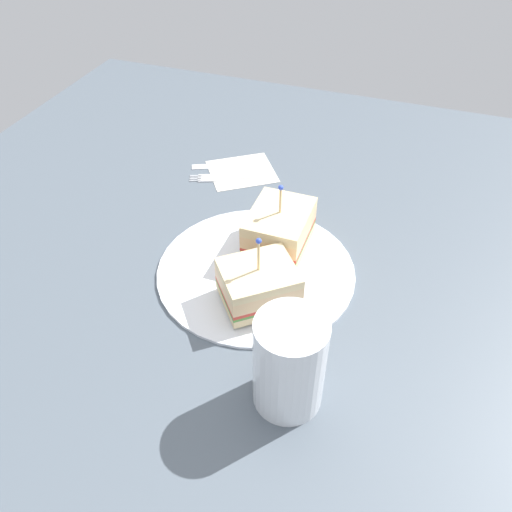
{
  "coord_description": "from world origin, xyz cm",
  "views": [
    {
      "loc": [
        17.47,
        -48.84,
        49.34
      ],
      "look_at": [
        0.0,
        0.0,
        2.85
      ],
      "focal_mm": 36.68,
      "sensor_mm": 36.0,
      "label": 1
    }
  ],
  "objects_px": {
    "drink_glass": "(289,368)",
    "knife": "(222,165)",
    "sandwich_half_front": "(279,229)",
    "plate": "(256,269)",
    "napkin": "(242,171)",
    "fork": "(219,177)",
    "sandwich_half_back": "(258,284)"
  },
  "relations": [
    {
      "from": "napkin",
      "to": "knife",
      "type": "relative_size",
      "value": 0.96
    },
    {
      "from": "napkin",
      "to": "fork",
      "type": "bearing_deg",
      "value": -131.73
    },
    {
      "from": "sandwich_half_back",
      "to": "drink_glass",
      "type": "distance_m",
      "value": 0.14
    },
    {
      "from": "sandwich_half_front",
      "to": "drink_glass",
      "type": "relative_size",
      "value": 0.87
    },
    {
      "from": "sandwich_half_front",
      "to": "knife",
      "type": "bearing_deg",
      "value": 132.19
    },
    {
      "from": "drink_glass",
      "to": "napkin",
      "type": "xyz_separation_m",
      "value": [
        -0.21,
        0.4,
        -0.05
      ]
    },
    {
      "from": "sandwich_half_front",
      "to": "napkin",
      "type": "xyz_separation_m",
      "value": [
        -0.12,
        0.17,
        -0.04
      ]
    },
    {
      "from": "sandwich_half_back",
      "to": "drink_glass",
      "type": "bearing_deg",
      "value": -57.77
    },
    {
      "from": "knife",
      "to": "plate",
      "type": "bearing_deg",
      "value": -57.78
    },
    {
      "from": "plate",
      "to": "napkin",
      "type": "xyz_separation_m",
      "value": [
        -0.11,
        0.23,
        -0.0
      ]
    },
    {
      "from": "drink_glass",
      "to": "plate",
      "type": "bearing_deg",
      "value": 119.43
    },
    {
      "from": "knife",
      "to": "fork",
      "type": "bearing_deg",
      "value": -75.22
    },
    {
      "from": "sandwich_half_front",
      "to": "sandwich_half_back",
      "type": "xyz_separation_m",
      "value": [
        0.01,
        -0.11,
        -0.0
      ]
    },
    {
      "from": "knife",
      "to": "sandwich_half_front",
      "type": "bearing_deg",
      "value": -47.81
    },
    {
      "from": "sandwich_half_front",
      "to": "knife",
      "type": "xyz_separation_m",
      "value": [
        -0.16,
        0.18,
        -0.04
      ]
    },
    {
      "from": "plate",
      "to": "sandwich_half_back",
      "type": "distance_m",
      "value": 0.07
    },
    {
      "from": "sandwich_half_back",
      "to": "knife",
      "type": "relative_size",
      "value": 1.05
    },
    {
      "from": "napkin",
      "to": "fork",
      "type": "height_order",
      "value": "fork"
    },
    {
      "from": "fork",
      "to": "napkin",
      "type": "bearing_deg",
      "value": 48.27
    },
    {
      "from": "sandwich_half_front",
      "to": "sandwich_half_back",
      "type": "distance_m",
      "value": 0.11
    },
    {
      "from": "sandwich_half_back",
      "to": "drink_glass",
      "type": "height_order",
      "value": "drink_glass"
    },
    {
      "from": "plate",
      "to": "knife",
      "type": "distance_m",
      "value": 0.27
    },
    {
      "from": "sandwich_half_front",
      "to": "knife",
      "type": "height_order",
      "value": "sandwich_half_front"
    },
    {
      "from": "drink_glass",
      "to": "knife",
      "type": "bearing_deg",
      "value": 121.04
    },
    {
      "from": "sandwich_half_front",
      "to": "fork",
      "type": "xyz_separation_m",
      "value": [
        -0.15,
        0.14,
        -0.04
      ]
    },
    {
      "from": "sandwich_half_front",
      "to": "sandwich_half_back",
      "type": "relative_size",
      "value": 0.86
    },
    {
      "from": "drink_glass",
      "to": "sandwich_half_front",
      "type": "bearing_deg",
      "value": 110.04
    },
    {
      "from": "plate",
      "to": "sandwich_half_front",
      "type": "height_order",
      "value": "sandwich_half_front"
    },
    {
      "from": "sandwich_half_front",
      "to": "drink_glass",
      "type": "height_order",
      "value": "drink_glass"
    },
    {
      "from": "sandwich_half_front",
      "to": "drink_glass",
      "type": "xyz_separation_m",
      "value": [
        0.08,
        -0.23,
        0.01
      ]
    },
    {
      "from": "fork",
      "to": "drink_glass",
      "type": "bearing_deg",
      "value": -57.54
    },
    {
      "from": "plate",
      "to": "sandwich_half_front",
      "type": "xyz_separation_m",
      "value": [
        0.01,
        0.05,
        0.03
      ]
    }
  ]
}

